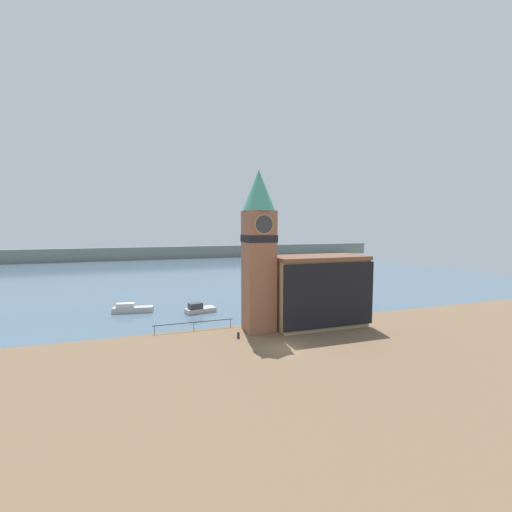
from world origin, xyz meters
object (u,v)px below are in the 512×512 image
Objects in this scene: pier_building at (318,291)px; boat_far at (132,309)px; clock_tower at (259,246)px; boat_near at (199,309)px; mooring_bollard_near at (238,335)px.

pier_building reaches higher than boat_far.
clock_tower is 24.09m from boat_far.
clock_tower reaches higher than boat_near.
clock_tower is 11.25m from mooring_bollard_near.
boat_far reaches higher than mooring_bollard_near.
clock_tower is at bearing -75.14° from boat_near.
pier_building is at bearing -23.59° from boat_far.
boat_far is (-9.96, 3.53, -0.01)m from boat_near.
boat_far is at bearing 125.71° from mooring_bollard_near.
pier_building is 2.60× the size of boat_near.
boat_far is (-24.13, 15.57, -4.20)m from pier_building.
boat_near is (-14.17, 12.04, -4.19)m from pier_building.
boat_far is (-15.83, 14.95, -10.32)m from clock_tower.
boat_near is at bearing -10.27° from boat_far.
boat_far is 8.17× the size of mooring_bollard_near.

